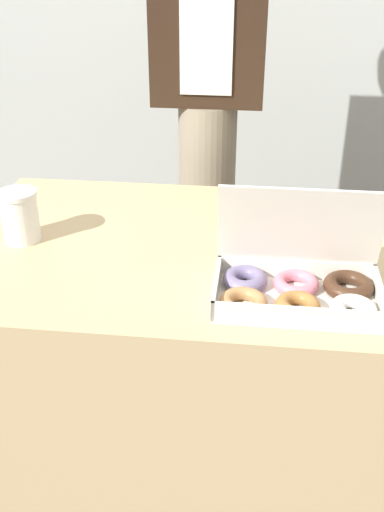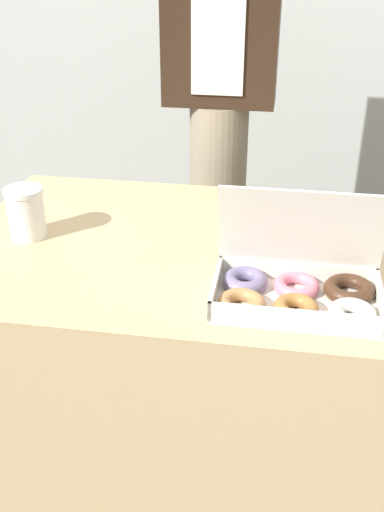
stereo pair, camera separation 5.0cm
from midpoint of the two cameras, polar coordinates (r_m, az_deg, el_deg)
name	(u,v)px [view 2 (the right image)]	position (r m, az deg, el deg)	size (l,w,h in m)	color
ground_plane	(194,455)	(1.93, 0.99, -18.47)	(14.00, 14.00, 0.00)	#4C4742
table	(194,361)	(1.68, 1.10, -10.03)	(1.17, 0.77, 0.73)	tan
donut_box	(297,287)	(1.26, 11.12, -2.95)	(0.36, 0.23, 0.24)	white
coffee_cup	(26,213)	(1.54, -14.63, 4.01)	(0.10, 0.10, 0.13)	white
person_customer	(220,75)	(2.00, 3.47, 16.84)	(0.36, 0.23, 1.74)	gray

